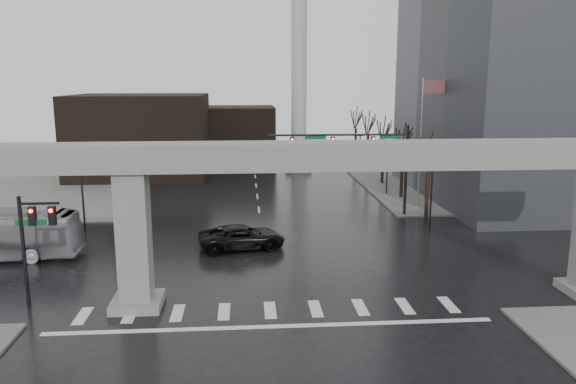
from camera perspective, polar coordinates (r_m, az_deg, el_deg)
name	(u,v)px	position (r m, az deg, el deg)	size (l,w,h in m)	color
ground	(269,303)	(30.97, -1.91, -11.17)	(160.00, 160.00, 0.00)	black
sidewalk_ne	(472,179)	(71.04, 18.17, 1.29)	(28.00, 36.00, 0.15)	slate
sidewalk_nw	(26,185)	(70.17, -25.04, 0.66)	(28.00, 36.00, 0.15)	slate
elevated_guideway	(293,177)	(29.10, 0.48, 1.50)	(48.00, 2.60, 8.70)	gray
building_far_left	(141,135)	(72.05, -14.70, 5.58)	(16.00, 14.00, 10.00)	black
building_far_mid	(239,135)	(80.95, -4.98, 5.80)	(10.00, 10.00, 8.00)	black
smokestack	(299,67)	(74.92, 1.13, 12.55)	(3.60, 3.60, 30.00)	#B8B8B3
signal_mast_arm	(364,151)	(48.82, 7.69, 4.19)	(12.12, 0.43, 8.00)	black
signal_left_pole	(33,232)	(32.07, -24.49, -3.75)	(2.30, 0.30, 6.00)	black
flagpole_assembly	(424,127)	(53.36, 13.69, 6.42)	(2.06, 0.12, 12.00)	silver
lamp_right_0	(432,187)	(45.80, 14.38, 0.48)	(1.22, 0.32, 5.11)	black
lamp_right_1	(387,162)	(59.04, 10.06, 3.06)	(1.22, 0.32, 5.11)	black
lamp_right_2	(360,146)	(72.56, 7.33, 4.68)	(1.22, 0.32, 5.11)	black
lamp_left_0	(82,192)	(45.11, -20.16, -0.04)	(1.22, 0.32, 5.11)	black
lamp_left_1	(122,165)	(58.50, -16.52, 2.69)	(1.22, 0.32, 5.11)	black
lamp_left_2	(146,148)	(72.12, -14.24, 4.38)	(1.22, 0.32, 5.11)	black
tree_right_0	(428,186)	(49.99, 14.00, 0.59)	(1.09, 1.58, 7.50)	black
tree_right_1	(402,170)	(57.51, 11.52, 2.16)	(1.09, 1.61, 7.67)	black
tree_right_2	(383,159)	(65.14, 9.62, 3.35)	(1.10, 1.63, 7.85)	black
tree_right_3	(368,150)	(72.85, 8.12, 4.30)	(1.11, 1.66, 8.02)	black
tree_right_4	(356,142)	(80.62, 6.90, 5.06)	(1.12, 1.69, 8.19)	black
pickup_truck	(242,237)	(40.11, -4.69, -4.59)	(2.82, 6.11, 1.70)	black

